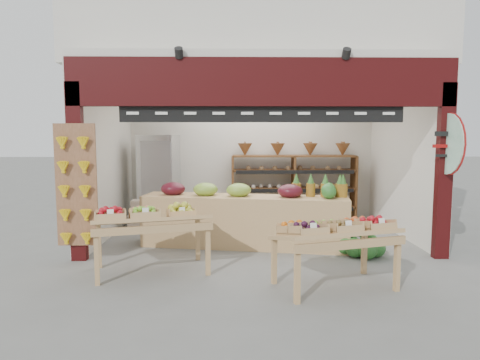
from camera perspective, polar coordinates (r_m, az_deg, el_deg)
The scene contains 11 objects.
ground at distance 7.65m, azimuth 2.32°, elevation -8.22°, with size 60.00×60.00×0.00m, color slate.
shop_structure at distance 9.26m, azimuth 1.80°, elevation 18.73°, with size 6.36×5.12×5.40m.
banana_board at distance 6.68m, azimuth -21.07°, elevation -0.97°, with size 0.60×0.15×1.80m.
gift_sign at distance 7.03m, azimuth 26.04°, elevation 4.34°, with size 0.04×0.93×0.92m.
back_shelving at distance 9.45m, azimuth 7.16°, elevation 0.87°, with size 2.72×0.45×1.71m.
refrigerator at distance 9.06m, azimuth -10.70°, elevation -0.04°, with size 0.73×0.73×1.88m, color #B8BBBF.
cardboard_stack at distance 8.61m, azimuth -11.60°, elevation -5.19°, with size 0.94×0.67×0.62m.
mid_counter at distance 7.25m, azimuth 0.53°, elevation -5.19°, with size 3.50×1.26×1.08m.
display_table_left at distance 6.01m, azimuth -12.75°, elevation -4.87°, with size 1.71×1.22×0.99m.
display_table_right at distance 5.39m, azimuth 12.53°, elevation -6.51°, with size 1.60×1.17×0.94m.
watermelon_pile at distance 7.04m, azimuth 15.77°, elevation -8.10°, with size 0.74×0.74×0.58m.
Camera 1 is at (-0.45, -7.41, 1.88)m, focal length 32.00 mm.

